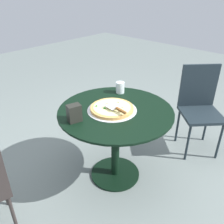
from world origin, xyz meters
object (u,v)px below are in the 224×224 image
at_px(patio_table, 116,127).
at_px(pizza_on_tray, 112,108).
at_px(patio_chair_near, 200,104).
at_px(drinking_cup, 120,87).
at_px(napkin_dispenser, 74,113).
at_px(pizza_server, 117,109).

xyz_separation_m(patio_table, pizza_on_tray, (-0.02, 0.02, 0.19)).
distance_m(patio_table, patio_chair_near, 1.00).
xyz_separation_m(drinking_cup, patio_chair_near, (0.66, -0.53, -0.24)).
distance_m(pizza_on_tray, napkin_dispenser, 0.34).
bearing_deg(pizza_server, napkin_dispenser, 150.12).
bearing_deg(pizza_server, pizza_on_tray, 69.07).
height_order(patio_table, pizza_on_tray, pizza_on_tray).
xyz_separation_m(pizza_on_tray, napkin_dispenser, (-0.32, 0.09, 0.05)).
bearing_deg(napkin_dispenser, pizza_server, 165.83).
distance_m(patio_table, drinking_cup, 0.42).
height_order(pizza_on_tray, napkin_dispenser, napkin_dispenser).
bearing_deg(patio_table, patio_chair_near, -18.92).
height_order(drinking_cup, patio_chair_near, patio_chair_near).
relative_size(patio_table, pizza_server, 4.49).
height_order(patio_table, pizza_server, pizza_server).
bearing_deg(drinking_cup, pizza_server, -142.61).
xyz_separation_m(patio_table, pizza_server, (-0.05, -0.06, 0.23)).
bearing_deg(patio_chair_near, pizza_on_tray, 160.45).
distance_m(drinking_cup, patio_chair_near, 0.88).
relative_size(pizza_on_tray, patio_chair_near, 0.45).
bearing_deg(pizza_server, patio_chair_near, -14.95).
height_order(patio_table, napkin_dispenser, napkin_dispenser).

